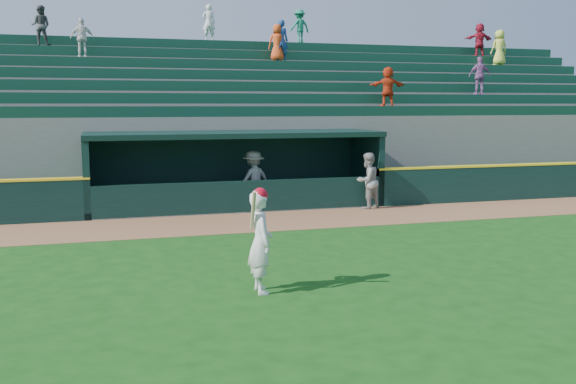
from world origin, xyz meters
name	(u,v)px	position (x,y,z in m)	size (l,w,h in m)	color
ground	(309,262)	(0.00, 0.00, 0.00)	(120.00, 120.00, 0.00)	#144411
warning_track	(256,222)	(0.00, 4.90, 0.01)	(40.00, 3.00, 0.01)	brown
field_wall_right	(574,180)	(12.25, 6.55, 0.60)	(15.50, 0.30, 1.20)	black
wall_stripe_right	(575,163)	(12.25, 6.55, 1.23)	(15.50, 0.32, 0.06)	yellow
dugout_player_front	(367,181)	(4.01, 6.21, 0.90)	(0.88, 0.68, 1.80)	gray
dugout_player_inside	(254,179)	(0.56, 7.47, 0.93)	(1.20, 0.69, 1.85)	#AAAAA5
dugout	(233,165)	(0.00, 8.00, 1.36)	(9.40, 2.80, 2.46)	slate
stands	(210,128)	(0.02, 12.57, 2.40)	(34.50, 6.25, 7.44)	slate
batter_at_plate	(260,240)	(-1.52, -1.84, 0.95)	(0.48, 0.82, 1.91)	silver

